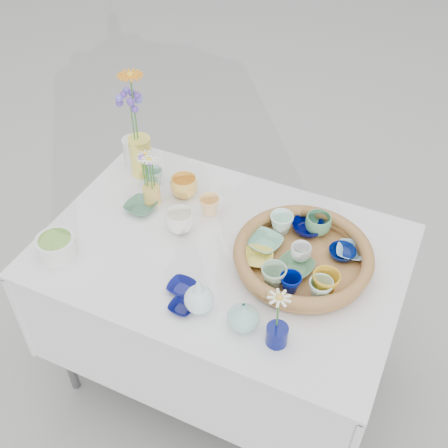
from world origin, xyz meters
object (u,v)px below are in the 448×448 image
at_px(display_table, 222,369).
at_px(wicker_tray, 303,257).
at_px(bud_vase_seafoam, 243,315).
at_px(tall_vase_yellow, 141,156).

distance_m(display_table, wicker_tray, 0.85).
relative_size(wicker_tray, bud_vase_seafoam, 4.57).
bearing_deg(display_table, bud_vase_seafoam, -53.58).
xyz_separation_m(wicker_tray, bud_vase_seafoam, (-0.08, -0.32, 0.01)).
distance_m(display_table, tall_vase_yellow, 1.01).
bearing_deg(bud_vase_seafoam, tall_vase_yellow, 141.86).
distance_m(wicker_tray, bud_vase_seafoam, 0.33).
bearing_deg(display_table, wicker_tray, 10.12).
height_order(display_table, wicker_tray, wicker_tray).
xyz_separation_m(bud_vase_seafoam, tall_vase_yellow, (-0.68, 0.53, 0.03)).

